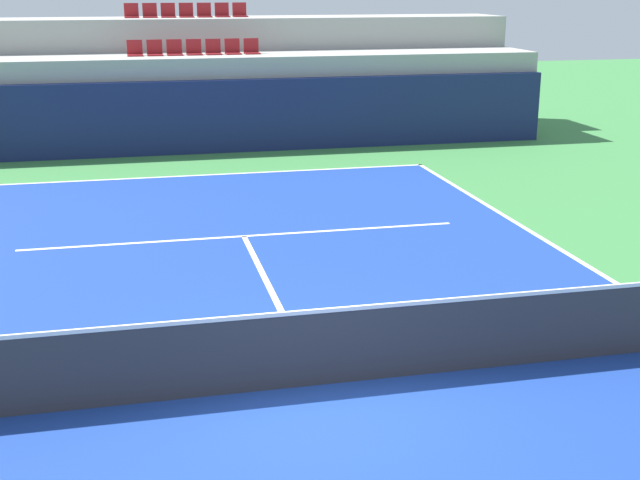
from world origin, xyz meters
TOP-DOWN VIEW (x-y plane):
  - ground_plane at (0.00, 0.00)m, footprint 80.00×80.00m
  - court_surface at (0.00, 0.00)m, footprint 11.00×24.00m
  - baseline_far at (0.00, 11.95)m, footprint 11.00×0.10m
  - service_line_far at (0.00, 6.40)m, footprint 8.26×0.10m
  - centre_service_line at (0.00, 3.20)m, footprint 0.10×6.40m
  - back_wall at (0.00, 14.93)m, footprint 20.36×0.30m
  - stands_tier_lower at (0.00, 16.28)m, footprint 20.36×2.40m
  - stands_tier_upper at (0.00, 18.68)m, footprint 20.36×2.40m
  - seating_row_lower at (0.00, 16.37)m, footprint 3.80×0.44m
  - seating_row_upper at (0.00, 18.77)m, footprint 3.80×0.44m
  - tennis_net at (0.00, 0.00)m, footprint 11.08×0.08m

SIDE VIEW (x-z plane):
  - ground_plane at x=0.00m, z-range 0.00..0.00m
  - court_surface at x=0.00m, z-range 0.00..0.01m
  - baseline_far at x=0.00m, z-range 0.01..0.01m
  - service_line_far at x=0.00m, z-range 0.01..0.01m
  - centre_service_line at x=0.00m, z-range 0.01..0.01m
  - tennis_net at x=0.00m, z-range -0.03..1.04m
  - back_wall at x=0.00m, z-range 0.00..2.03m
  - stands_tier_lower at x=0.00m, z-range 0.00..2.61m
  - stands_tier_upper at x=0.00m, z-range 0.00..3.57m
  - seating_row_lower at x=0.00m, z-range 2.52..2.96m
  - seating_row_upper at x=0.00m, z-range 3.48..3.92m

